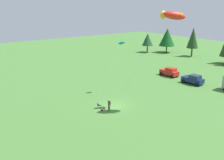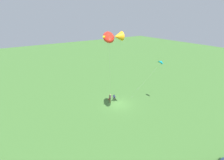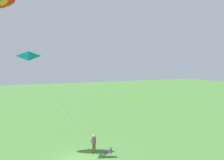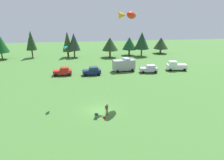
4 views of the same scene
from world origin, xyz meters
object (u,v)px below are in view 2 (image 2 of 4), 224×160
person_kite_flyer (110,98)px  folding_chair (114,97)px  backpack_on_grass (109,99)px  kite_delta_teal (161,62)px  kite_large_fish (111,37)px

person_kite_flyer → folding_chair: 1.84m
backpack_on_grass → kite_delta_teal: kite_delta_teal is taller
backpack_on_grass → kite_large_fish: size_ratio=0.02×
person_kite_flyer → kite_delta_teal: (-5.86, 6.87, 7.84)m
kite_delta_teal → kite_large_fish: bearing=2.9°
person_kite_flyer → kite_large_fish: size_ratio=0.12×
kite_large_fish → kite_delta_teal: 11.68m
backpack_on_grass → kite_large_fish: bearing=58.3°
kite_large_fish → kite_delta_teal: (-10.58, -0.53, -4.93)m
kite_large_fish → kite_delta_teal: bearing=-177.1°
kite_delta_teal → folding_chair: bearing=-60.8°
folding_chair → backpack_on_grass: (1.11, -0.21, -0.38)m
backpack_on_grass → kite_delta_teal: (-5.39, 7.88, 8.75)m
folding_chair → kite_large_fish: kite_large_fish is taller
kite_delta_teal → backpack_on_grass: bearing=-55.6°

